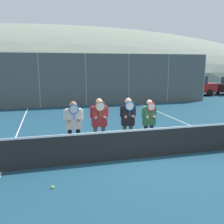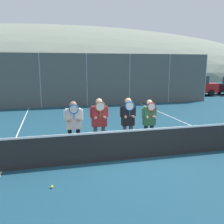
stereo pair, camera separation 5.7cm
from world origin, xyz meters
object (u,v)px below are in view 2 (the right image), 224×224
object	(u,v)px
player_leftmost	(74,122)
player_center_right	(128,119)
player_center_left	(99,120)
player_rightmost	(149,120)
car_left_of_center	(81,89)
tennis_ball_on_court	(52,187)
car_right_of_center	(192,86)
car_center	(141,88)
car_far_left	(15,90)

from	to	relation	value
player_leftmost	player_center_right	bearing A→B (deg)	-3.18
player_center_left	player_rightmost	world-z (taller)	player_center_left
car_left_of_center	tennis_ball_on_court	size ratio (longest dim) A/B	70.04
player_leftmost	tennis_ball_on_court	world-z (taller)	player_leftmost
player_rightmost	car_right_of_center	bearing A→B (deg)	53.28
car_center	tennis_ball_on_court	size ratio (longest dim) A/B	65.38
player_center_right	car_far_left	world-z (taller)	player_center_right
player_center_right	player_center_left	bearing A→B (deg)	172.73
car_left_of_center	car_right_of_center	bearing A→B (deg)	0.36
car_far_left	car_center	bearing A→B (deg)	-0.41
player_leftmost	car_center	size ratio (longest dim) A/B	0.39
car_center	player_center_right	bearing A→B (deg)	-112.40
player_center_right	car_far_left	xyz separation A→B (m)	(-5.10, 12.63, -0.18)
car_far_left	car_left_of_center	bearing A→B (deg)	-0.49
player_rightmost	player_center_left	bearing A→B (deg)	176.75
player_rightmost	car_far_left	distance (m)	13.91
player_leftmost	car_far_left	world-z (taller)	player_leftmost
car_left_of_center	car_center	world-z (taller)	car_left_of_center
player_center_left	car_left_of_center	world-z (taller)	player_center_left
player_center_left	car_right_of_center	world-z (taller)	car_right_of_center
car_far_left	car_right_of_center	xyz separation A→B (m)	(15.29, 0.02, 0.04)
player_center_right	player_rightmost	size ratio (longest dim) A/B	1.05
player_leftmost	player_rightmost	distance (m)	2.57
player_leftmost	player_rightmost	xyz separation A→B (m)	(2.57, -0.08, -0.06)
player_center_left	player_center_right	bearing A→B (deg)	-7.27
car_right_of_center	car_left_of_center	bearing A→B (deg)	-179.64
car_far_left	tennis_ball_on_court	xyz separation A→B (m)	(2.55, -14.78, -0.85)
player_rightmost	car_far_left	xyz separation A→B (m)	(-5.87, 12.61, -0.11)
player_rightmost	tennis_ball_on_court	size ratio (longest dim) A/B	24.86
player_rightmost	car_far_left	bearing A→B (deg)	114.98
car_left_of_center	car_center	bearing A→B (deg)	-0.34
player_rightmost	car_left_of_center	distance (m)	12.59
player_center_right	player_leftmost	bearing A→B (deg)	176.82
car_center	car_right_of_center	size ratio (longest dim) A/B	0.98
player_center_right	car_right_of_center	size ratio (longest dim) A/B	0.39
player_leftmost	car_left_of_center	distance (m)	12.62
car_left_of_center	car_center	distance (m)	5.14
player_center_left	car_right_of_center	size ratio (longest dim) A/B	0.39
car_far_left	tennis_ball_on_court	world-z (taller)	car_far_left
player_center_right	player_rightmost	bearing A→B (deg)	1.75
car_far_left	car_center	world-z (taller)	car_far_left
car_left_of_center	car_right_of_center	size ratio (longest dim) A/B	1.05
car_left_of_center	car_center	size ratio (longest dim) A/B	1.07
car_center	player_leftmost	bearing A→B (deg)	-119.23
car_far_left	tennis_ball_on_court	distance (m)	15.02
car_left_of_center	player_center_right	bearing A→B (deg)	-90.17
player_rightmost	car_center	bearing A→B (deg)	70.64
player_center_left	tennis_ball_on_court	distance (m)	2.96
car_far_left	car_right_of_center	world-z (taller)	car_right_of_center
player_center_right	car_right_of_center	world-z (taller)	car_right_of_center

